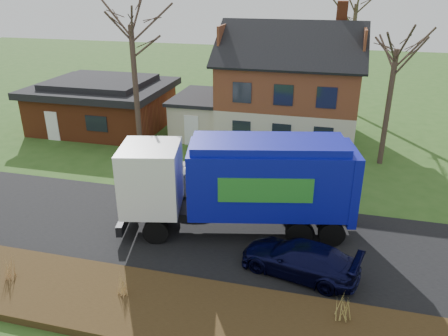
# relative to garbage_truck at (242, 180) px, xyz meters

# --- Properties ---
(ground) EXTENTS (120.00, 120.00, 0.00)m
(ground) POSITION_rel_garbage_truck_xyz_m (-1.51, -0.65, -2.51)
(ground) COLOR #2D531B
(ground) RESTS_ON ground
(road) EXTENTS (80.00, 7.00, 0.02)m
(road) POSITION_rel_garbage_truck_xyz_m (-1.51, -0.65, -2.50)
(road) COLOR black
(road) RESTS_ON ground
(mulch_verge) EXTENTS (80.00, 3.50, 0.30)m
(mulch_verge) POSITION_rel_garbage_truck_xyz_m (-1.51, -5.95, -2.36)
(mulch_verge) COLOR black
(mulch_verge) RESTS_ON ground
(main_house) EXTENTS (12.95, 8.95, 9.26)m
(main_house) POSITION_rel_garbage_truck_xyz_m (-0.02, 13.26, 1.52)
(main_house) COLOR beige
(main_house) RESTS_ON ground
(ranch_house) EXTENTS (9.80, 8.20, 3.70)m
(ranch_house) POSITION_rel_garbage_truck_xyz_m (-13.51, 12.35, -0.70)
(ranch_house) COLOR brown
(ranch_house) RESTS_ON ground
(garbage_truck) EXTENTS (10.52, 4.91, 4.36)m
(garbage_truck) POSITION_rel_garbage_truck_xyz_m (0.00, 0.00, 0.00)
(garbage_truck) COLOR black
(garbage_truck) RESTS_ON ground
(silver_sedan) EXTENTS (5.00, 2.95, 1.56)m
(silver_sedan) POSITION_rel_garbage_truck_xyz_m (-3.16, 2.95, -1.73)
(silver_sedan) COLOR #9D9FA4
(silver_sedan) RESTS_ON ground
(navy_wagon) EXTENTS (4.89, 2.90, 1.33)m
(navy_wagon) POSITION_rel_garbage_truck_xyz_m (2.82, -2.57, -1.85)
(navy_wagon) COLOR black
(navy_wagon) RESTS_ON ground
(tree_front_west) EXTENTS (3.78, 3.78, 11.25)m
(tree_front_west) POSITION_rel_garbage_truck_xyz_m (-8.51, 7.83, 6.76)
(tree_front_west) COLOR #453329
(tree_front_west) RESTS_ON ground
(tree_front_east) EXTENTS (3.57, 3.57, 9.92)m
(tree_front_east) POSITION_rel_garbage_truck_xyz_m (6.68, 9.88, 5.56)
(tree_front_east) COLOR #443429
(tree_front_east) RESTS_ON ground
(grass_clump_west) EXTENTS (0.35, 0.29, 0.93)m
(grass_clump_west) POSITION_rel_garbage_truck_xyz_m (-7.44, -5.94, -1.75)
(grass_clump_west) COLOR #B1834E
(grass_clump_west) RESTS_ON mulch_verge
(grass_clump_mid) EXTENTS (0.34, 0.28, 0.94)m
(grass_clump_mid) POSITION_rel_garbage_truck_xyz_m (-3.03, -5.73, -1.74)
(grass_clump_mid) COLOR tan
(grass_clump_mid) RESTS_ON mulch_verge
(grass_clump_east) EXTENTS (0.39, 0.32, 0.97)m
(grass_clump_east) POSITION_rel_garbage_truck_xyz_m (4.48, -5.10, -1.73)
(grass_clump_east) COLOR #A49248
(grass_clump_east) RESTS_ON mulch_verge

